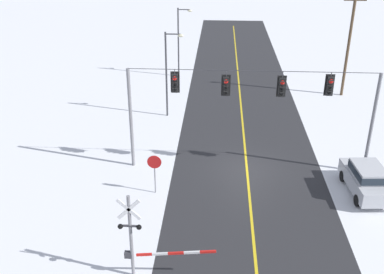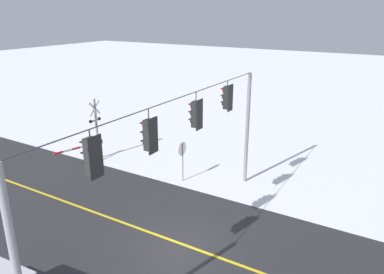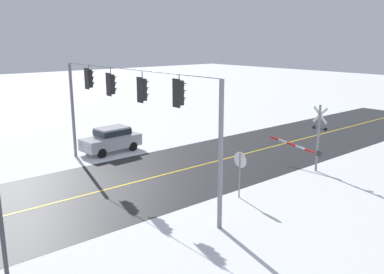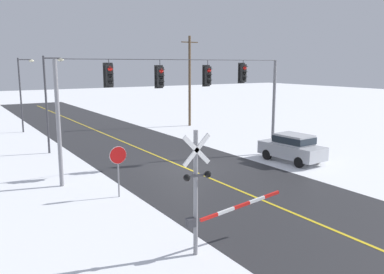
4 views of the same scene
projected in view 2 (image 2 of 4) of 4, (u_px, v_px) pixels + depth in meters
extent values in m
plane|color=white|center=(178.00, 243.00, 15.64)|extent=(160.00, 160.00, 0.00)
cylinder|color=gray|center=(247.00, 129.00, 20.32)|extent=(0.20, 0.20, 6.20)
cylinder|color=#38383D|center=(176.00, 99.00, 13.64)|extent=(14.00, 0.04, 0.04)
cylinder|color=#38383D|center=(228.00, 83.00, 17.20)|extent=(0.04, 0.04, 0.26)
cube|color=black|center=(227.00, 98.00, 17.42)|extent=(0.34, 0.28, 1.08)
cube|color=black|center=(230.00, 98.00, 17.34)|extent=(0.52, 0.03, 1.26)
sphere|color=red|center=(225.00, 90.00, 17.39)|extent=(0.24, 0.24, 0.24)
cube|color=black|center=(223.00, 89.00, 17.40)|extent=(0.26, 0.16, 0.03)
sphere|color=black|center=(224.00, 97.00, 17.49)|extent=(0.24, 0.24, 0.24)
cube|color=black|center=(223.00, 95.00, 17.50)|extent=(0.26, 0.16, 0.03)
sphere|color=black|center=(224.00, 104.00, 17.60)|extent=(0.24, 0.24, 0.24)
cube|color=black|center=(223.00, 102.00, 17.60)|extent=(0.26, 0.16, 0.03)
cylinder|color=#38383D|center=(196.00, 97.00, 14.88)|extent=(0.04, 0.04, 0.39)
cube|color=black|center=(196.00, 114.00, 15.11)|extent=(0.34, 0.28, 1.08)
cube|color=black|center=(199.00, 115.00, 15.03)|extent=(0.52, 0.03, 1.26)
sphere|color=red|center=(193.00, 106.00, 15.08)|extent=(0.24, 0.24, 0.24)
cube|color=black|center=(191.00, 104.00, 15.09)|extent=(0.26, 0.16, 0.03)
sphere|color=black|center=(193.00, 114.00, 15.19)|extent=(0.24, 0.24, 0.24)
cube|color=black|center=(191.00, 111.00, 15.19)|extent=(0.26, 0.16, 0.03)
sphere|color=black|center=(193.00, 121.00, 15.29)|extent=(0.24, 0.24, 0.24)
cube|color=black|center=(191.00, 119.00, 15.30)|extent=(0.26, 0.16, 0.03)
cylinder|color=#38383D|center=(148.00, 114.00, 12.34)|extent=(0.04, 0.04, 0.38)
cube|color=black|center=(149.00, 135.00, 12.57)|extent=(0.34, 0.28, 1.08)
cube|color=black|center=(153.00, 136.00, 12.50)|extent=(0.52, 0.03, 1.26)
sphere|color=red|center=(145.00, 125.00, 12.54)|extent=(0.24, 0.24, 0.24)
cube|color=black|center=(144.00, 123.00, 12.55)|extent=(0.26, 0.16, 0.03)
sphere|color=black|center=(146.00, 134.00, 12.65)|extent=(0.24, 0.24, 0.24)
cube|color=black|center=(144.00, 132.00, 12.65)|extent=(0.26, 0.16, 0.03)
sphere|color=black|center=(146.00, 143.00, 12.75)|extent=(0.24, 0.24, 0.24)
cube|color=black|center=(144.00, 140.00, 12.76)|extent=(0.26, 0.16, 0.03)
cylinder|color=#38383D|center=(89.00, 134.00, 10.17)|extent=(0.04, 0.04, 0.25)
cube|color=black|center=(92.00, 156.00, 10.39)|extent=(0.34, 0.28, 1.08)
cube|color=black|center=(96.00, 157.00, 10.31)|extent=(0.52, 0.03, 1.26)
sphere|color=red|center=(87.00, 145.00, 10.36)|extent=(0.24, 0.24, 0.24)
cube|color=black|center=(85.00, 141.00, 10.36)|extent=(0.26, 0.16, 0.03)
sphere|color=black|center=(88.00, 155.00, 10.46)|extent=(0.24, 0.24, 0.24)
cube|color=black|center=(86.00, 152.00, 10.47)|extent=(0.26, 0.16, 0.03)
sphere|color=black|center=(89.00, 166.00, 10.56)|extent=(0.24, 0.24, 0.24)
cube|color=black|center=(87.00, 163.00, 10.57)|extent=(0.26, 0.16, 0.03)
cylinder|color=gray|center=(183.00, 162.00, 20.99)|extent=(0.07, 0.07, 2.30)
cylinder|color=#B71414|center=(182.00, 149.00, 20.75)|extent=(0.76, 0.03, 0.76)
cylinder|color=white|center=(182.00, 149.00, 20.75)|extent=(0.80, 0.01, 0.80)
cylinder|color=gray|center=(97.00, 129.00, 23.98)|extent=(0.14, 0.14, 4.00)
cube|color=white|center=(94.00, 108.00, 23.55)|extent=(0.98, 0.04, 0.98)
cube|color=white|center=(94.00, 108.00, 23.55)|extent=(0.98, 0.04, 0.98)
cube|color=#38383D|center=(96.00, 120.00, 23.80)|extent=(0.80, 0.06, 0.08)
sphere|color=black|center=(99.00, 119.00, 24.14)|extent=(0.22, 0.22, 0.22)
sphere|color=black|center=(91.00, 122.00, 23.52)|extent=(0.22, 0.22, 0.22)
cube|color=red|center=(92.00, 144.00, 23.84)|extent=(0.67, 0.08, 0.17)
cube|color=white|center=(84.00, 146.00, 23.28)|extent=(0.67, 0.08, 0.17)
cube|color=red|center=(76.00, 148.00, 22.72)|extent=(0.67, 0.08, 0.17)
cube|color=white|center=(67.00, 151.00, 22.16)|extent=(0.67, 0.08, 0.17)
cube|color=red|center=(58.00, 153.00, 21.59)|extent=(0.67, 0.08, 0.17)
cube|color=#38383D|center=(100.00, 142.00, 24.41)|extent=(0.28, 0.20, 0.28)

